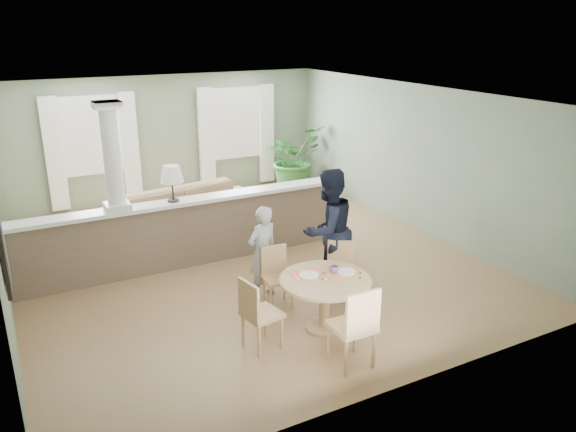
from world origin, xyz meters
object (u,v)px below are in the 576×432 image
child_person (263,252)px  dining_table (325,289)px  sofa (190,213)px  chair_far_man (340,268)px  chair_side (257,311)px  man_person (328,230)px  houseplant (293,158)px  chair_near (356,324)px  chair_far_boy (276,273)px

child_person → dining_table: bearing=90.4°
sofa → chair_far_man: chair_far_man is taller
chair_side → sofa: bearing=-17.8°
sofa → man_person: bearing=-79.7°
houseplant → chair_side: houseplant is taller
houseplant → chair_side: size_ratio=1.66×
dining_table → man_person: man_person is taller
sofa → houseplant: size_ratio=1.87×
sofa → child_person: 2.90m
dining_table → chair_far_man: bearing=44.7°
chair_near → chair_side: size_ratio=1.11×
sofa → dining_table: 4.10m
chair_far_man → chair_near: size_ratio=0.84×
chair_near → man_person: 2.10m
chair_near → child_person: (-0.14, 2.10, 0.12)m
chair_far_boy → man_person: 1.00m
dining_table → child_person: 1.23m
child_person → man_person: (0.95, -0.20, 0.23)m
chair_side → houseplant: bearing=-42.3°
sofa → dining_table: bearing=-92.9°
chair_far_boy → sofa: bearing=101.5°
houseplant → dining_table: bearing=-114.8°
houseplant → child_person: (-2.97, -4.56, -0.08)m
houseplant → chair_far_boy: houseplant is taller
child_person → chair_far_man: bearing=133.2°
sofa → chair_side: (-0.54, -4.11, 0.09)m
houseplant → chair_near: houseplant is taller
chair_near → man_person: size_ratio=0.56×
dining_table → chair_far_boy: size_ratio=1.39×
chair_far_man → chair_side: bearing=-119.8°
child_person → man_person: size_ratio=0.75×
chair_far_boy → chair_far_man: bearing=-10.0°
sofa → man_person: 3.31m
chair_far_boy → chair_near: (0.09, -1.80, 0.10)m
chair_far_boy → child_person: (-0.06, 0.30, 0.22)m
houseplant → dining_table: houseplant is taller
sofa → chair_far_boy: chair_far_boy is taller
chair_far_man → man_person: man_person is taller
child_person → man_person: man_person is taller
chair_near → man_person: bearing=-112.6°
sofa → chair_side: 4.15m
houseplant → chair_near: 7.24m
houseplant → chair_far_man: houseplant is taller
child_person → man_person: 1.00m
sofa → chair_near: size_ratio=2.80×
dining_table → houseplant: bearing=65.2°
chair_far_man → dining_table: bearing=-97.2°
chair_near → child_person: 2.11m
chair_far_boy → chair_side: chair_side is taller
chair_side → chair_far_man: bearing=-78.1°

